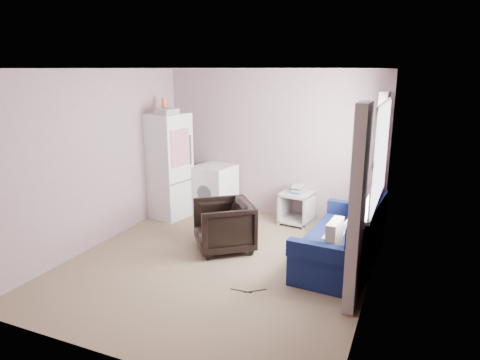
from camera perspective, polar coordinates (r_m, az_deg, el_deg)
The scene contains 8 objects.
room at distance 5.37m, azimuth -2.78°, elevation 1.18°, with size 3.84×4.24×2.54m.
armchair at distance 6.05m, azimuth -2.18°, elevation -5.80°, with size 0.76×0.71×0.78m, color black.
fridge at distance 7.38m, azimuth -9.55°, elevation 1.93°, with size 0.73×0.72×2.03m.
washing_machine at distance 7.54m, azimuth -3.37°, elevation -1.16°, with size 0.71×0.71×0.87m.
side_table at distance 7.13m, azimuth 7.57°, elevation -3.39°, with size 0.54×0.54×0.66m.
sofa at distance 5.79m, azimuth 13.86°, elevation -8.13°, with size 0.96×1.91×0.83m.
window_dressing at distance 5.59m, azimuth 17.01°, elevation -0.46°, with size 0.17×2.62×2.18m.
floor_cables at distance 5.11m, azimuth 1.13°, elevation -14.55°, with size 0.39×0.18×0.01m.
Camera 1 is at (2.31, -4.69, 2.49)m, focal length 32.00 mm.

